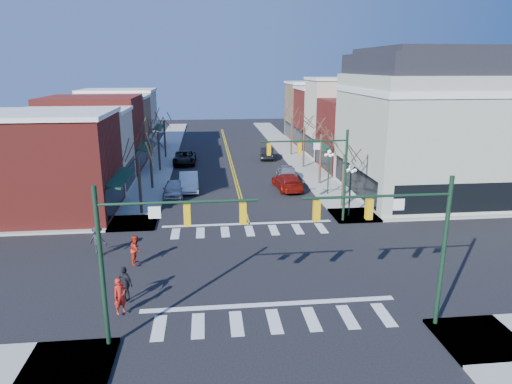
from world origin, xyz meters
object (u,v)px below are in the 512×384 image
object	(u,v)px
car_left_near	(173,189)
car_left_mid	(189,182)
lamppost_corner	(350,181)
lamppost_midblock	(329,164)
car_right_far	(267,153)
pedestrian_dark_b	(98,240)
pedestrian_red_a	(120,296)
victorian_corner	(421,124)
car_left_far	(185,158)
car_right_near	(287,182)
pedestrian_dark_a	(125,283)
pedestrian_red_b	(136,250)
car_right_mid	(287,172)

from	to	relation	value
car_left_near	car_left_mid	size ratio (longest dim) A/B	0.87
lamppost_corner	lamppost_midblock	world-z (taller)	same
car_right_far	pedestrian_dark_b	size ratio (longest dim) A/B	2.57
car_left_near	pedestrian_red_a	distance (m)	20.84
victorian_corner	pedestrian_dark_b	xyz separation A→B (m)	(-26.50, -11.79, -5.59)
lamppost_corner	lamppost_midblock	bearing A→B (deg)	90.00
car_left_near	car_right_far	world-z (taller)	car_right_far
lamppost_corner	pedestrian_red_a	distance (m)	20.56
pedestrian_red_a	victorian_corner	bearing A→B (deg)	-0.84
car_left_far	pedestrian_dark_b	distance (m)	28.46
car_right_near	pedestrian_dark_a	xyz separation A→B (m)	(-12.10, -21.07, 0.27)
car_right_far	pedestrian_red_a	xyz separation A→B (m)	(-12.13, -37.86, 0.27)
lamppost_midblock	pedestrian_red_b	distance (m)	21.07
car_left_far	pedestrian_red_a	world-z (taller)	pedestrian_red_a
victorian_corner	lamppost_midblock	world-z (taller)	victorian_corner
car_right_far	pedestrian_red_a	size ratio (longest dim) A/B	2.63
car_left_mid	pedestrian_dark_b	bearing A→B (deg)	-110.46
car_right_far	pedestrian_dark_a	size ratio (longest dim) A/B	2.58
victorian_corner	lamppost_midblock	distance (m)	9.10
car_left_mid	car_right_near	distance (m)	9.63
pedestrian_red_b	car_right_far	bearing A→B (deg)	-16.19
victorian_corner	pedestrian_red_b	bearing A→B (deg)	-150.39
lamppost_midblock	pedestrian_red_a	size ratio (longest dim) A/B	2.40
car_left_far	car_right_far	distance (m)	10.77
lamppost_midblock	pedestrian_red_b	size ratio (longest dim) A/B	2.42
car_left_near	pedestrian_dark_b	bearing A→B (deg)	-106.14
car_right_near	pedestrian_red_b	xyz separation A→B (m)	(-12.17, -16.55, 0.25)
car_left_mid	car_right_far	distance (m)	17.57
pedestrian_red_b	pedestrian_dark_a	distance (m)	4.52
car_left_mid	pedestrian_dark_b	distance (m)	16.42
car_right_near	pedestrian_dark_a	size ratio (longest dim) A/B	2.98
lamppost_corner	lamppost_midblock	xyz separation A→B (m)	(0.00, 6.50, 0.00)
car_left_near	car_left_far	size ratio (longest dim) A/B	0.78
pedestrian_red_a	pedestrian_red_b	bearing A→B (deg)	50.70
victorian_corner	car_right_near	size ratio (longest dim) A/B	2.60
car_left_near	pedestrian_dark_b	size ratio (longest dim) A/B	2.44
car_left_near	pedestrian_red_b	distance (m)	15.05
lamppost_midblock	car_left_mid	distance (m)	13.57
victorian_corner	pedestrian_dark_a	xyz separation A→B (m)	(-23.80, -18.09, -5.59)
car_left_near	car_right_mid	distance (m)	12.89
lamppost_corner	car_right_near	size ratio (longest dim) A/B	0.79
lamppost_midblock	pedestrian_red_a	distance (m)	25.28
lamppost_corner	car_left_mid	xyz separation A→B (m)	(-13.00, 9.78, -2.12)
car_left_near	car_left_mid	distance (m)	2.71
car_left_mid	car_right_mid	world-z (taller)	car_left_mid
victorian_corner	pedestrian_red_b	xyz separation A→B (m)	(-23.87, -13.57, -5.61)
car_left_mid	car_right_near	xyz separation A→B (m)	(9.60, -0.79, -0.05)
car_right_mid	pedestrian_dark_b	xyz separation A→B (m)	(-15.44, -18.91, 0.24)
pedestrian_red_a	pedestrian_dark_a	distance (m)	1.29
lamppost_midblock	car_right_mid	world-z (taller)	lamppost_midblock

